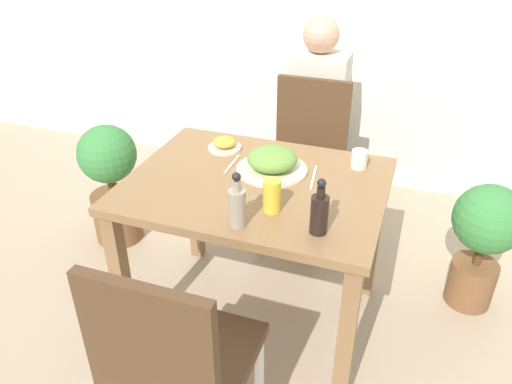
{
  "coord_description": "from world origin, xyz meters",
  "views": [
    {
      "loc": [
        0.58,
        -1.64,
        1.72
      ],
      "look_at": [
        0.0,
        0.0,
        0.68
      ],
      "focal_mm": 35.0,
      "sensor_mm": 36.0,
      "label": 1
    }
  ],
  "objects_px": {
    "food_plate": "(272,161)",
    "condiment_bottle": "(319,212)",
    "potted_plant_left": "(111,179)",
    "chair_near": "(175,361)",
    "drink_cup": "(359,159)",
    "person_figure": "(316,119)",
    "chair_far": "(306,155)",
    "sauce_bottle": "(237,206)",
    "potted_plant_right": "(484,236)",
    "juice_glass": "(272,196)",
    "side_plate": "(225,144)"
  },
  "relations": [
    {
      "from": "chair_far",
      "to": "condiment_bottle",
      "type": "relative_size",
      "value": 4.35
    },
    {
      "from": "drink_cup",
      "to": "sauce_bottle",
      "type": "relative_size",
      "value": 0.37
    },
    {
      "from": "food_plate",
      "to": "side_plate",
      "type": "relative_size",
      "value": 1.98
    },
    {
      "from": "side_plate",
      "to": "chair_near",
      "type": "bearing_deg",
      "value": -76.38
    },
    {
      "from": "chair_far",
      "to": "sauce_bottle",
      "type": "relative_size",
      "value": 4.35
    },
    {
      "from": "chair_near",
      "to": "potted_plant_left",
      "type": "distance_m",
      "value": 1.46
    },
    {
      "from": "chair_far",
      "to": "potted_plant_left",
      "type": "xyz_separation_m",
      "value": [
        -0.99,
        -0.4,
        -0.13
      ]
    },
    {
      "from": "sauce_bottle",
      "to": "potted_plant_left",
      "type": "distance_m",
      "value": 1.27
    },
    {
      "from": "side_plate",
      "to": "sauce_bottle",
      "type": "distance_m",
      "value": 0.61
    },
    {
      "from": "drink_cup",
      "to": "potted_plant_left",
      "type": "distance_m",
      "value": 1.39
    },
    {
      "from": "side_plate",
      "to": "juice_glass",
      "type": "height_order",
      "value": "juice_glass"
    },
    {
      "from": "chair_far",
      "to": "drink_cup",
      "type": "bearing_deg",
      "value": -54.72
    },
    {
      "from": "sauce_bottle",
      "to": "person_figure",
      "type": "distance_m",
      "value": 1.42
    },
    {
      "from": "condiment_bottle",
      "to": "food_plate",
      "type": "bearing_deg",
      "value": 127.79
    },
    {
      "from": "condiment_bottle",
      "to": "chair_near",
      "type": "bearing_deg",
      "value": -122.57
    },
    {
      "from": "chair_near",
      "to": "chair_far",
      "type": "relative_size",
      "value": 1.0
    },
    {
      "from": "food_plate",
      "to": "drink_cup",
      "type": "xyz_separation_m",
      "value": [
        0.33,
        0.15,
        -0.01
      ]
    },
    {
      "from": "potted_plant_right",
      "to": "drink_cup",
      "type": "bearing_deg",
      "value": -161.8
    },
    {
      "from": "chair_far",
      "to": "potted_plant_right",
      "type": "bearing_deg",
      "value": -17.84
    },
    {
      "from": "food_plate",
      "to": "condiment_bottle",
      "type": "relative_size",
      "value": 1.43
    },
    {
      "from": "food_plate",
      "to": "sauce_bottle",
      "type": "height_order",
      "value": "sauce_bottle"
    },
    {
      "from": "chair_far",
      "to": "drink_cup",
      "type": "relative_size",
      "value": 11.73
    },
    {
      "from": "condiment_bottle",
      "to": "side_plate",
      "type": "bearing_deg",
      "value": 138.1
    },
    {
      "from": "juice_glass",
      "to": "sauce_bottle",
      "type": "bearing_deg",
      "value": -123.26
    },
    {
      "from": "condiment_bottle",
      "to": "person_figure",
      "type": "relative_size",
      "value": 0.18
    },
    {
      "from": "potted_plant_left",
      "to": "chair_near",
      "type": "bearing_deg",
      "value": -48.33
    },
    {
      "from": "juice_glass",
      "to": "person_figure",
      "type": "distance_m",
      "value": 1.29
    },
    {
      "from": "chair_near",
      "to": "person_figure",
      "type": "distance_m",
      "value": 1.83
    },
    {
      "from": "person_figure",
      "to": "condiment_bottle",
      "type": "bearing_deg",
      "value": -76.46
    },
    {
      "from": "side_plate",
      "to": "person_figure",
      "type": "bearing_deg",
      "value": 75.24
    },
    {
      "from": "chair_near",
      "to": "potted_plant_right",
      "type": "distance_m",
      "value": 1.52
    },
    {
      "from": "food_plate",
      "to": "condiment_bottle",
      "type": "height_order",
      "value": "condiment_bottle"
    },
    {
      "from": "chair_near",
      "to": "side_plate",
      "type": "distance_m",
      "value": 1.04
    },
    {
      "from": "condiment_bottle",
      "to": "potted_plant_right",
      "type": "xyz_separation_m",
      "value": [
        0.63,
        0.71,
        -0.43
      ]
    },
    {
      "from": "chair_far",
      "to": "sauce_bottle",
      "type": "xyz_separation_m",
      "value": [
        0.02,
        -1.05,
        0.31
      ]
    },
    {
      "from": "side_plate",
      "to": "potted_plant_right",
      "type": "relative_size",
      "value": 0.23
    },
    {
      "from": "drink_cup",
      "to": "potted_plant_right",
      "type": "distance_m",
      "value": 0.72
    },
    {
      "from": "potted_plant_left",
      "to": "juice_glass",
      "type": "bearing_deg",
      "value": -25.75
    },
    {
      "from": "condiment_bottle",
      "to": "potted_plant_left",
      "type": "bearing_deg",
      "value": 154.84
    },
    {
      "from": "potted_plant_right",
      "to": "person_figure",
      "type": "bearing_deg",
      "value": 146.15
    },
    {
      "from": "potted_plant_right",
      "to": "person_figure",
      "type": "distance_m",
      "value": 1.16
    },
    {
      "from": "food_plate",
      "to": "potted_plant_left",
      "type": "distance_m",
      "value": 1.1
    },
    {
      "from": "side_plate",
      "to": "person_figure",
      "type": "relative_size",
      "value": 0.13
    },
    {
      "from": "potted_plant_left",
      "to": "drink_cup",
      "type": "bearing_deg",
      "value": -3.62
    },
    {
      "from": "potted_plant_right",
      "to": "sauce_bottle",
      "type": "bearing_deg",
      "value": -139.91
    },
    {
      "from": "sauce_bottle",
      "to": "person_figure",
      "type": "relative_size",
      "value": 0.18
    },
    {
      "from": "chair_near",
      "to": "juice_glass",
      "type": "distance_m",
      "value": 0.64
    },
    {
      "from": "food_plate",
      "to": "drink_cup",
      "type": "distance_m",
      "value": 0.37
    },
    {
      "from": "juice_glass",
      "to": "person_figure",
      "type": "relative_size",
      "value": 0.11
    },
    {
      "from": "chair_far",
      "to": "side_plate",
      "type": "height_order",
      "value": "chair_far"
    }
  ]
}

